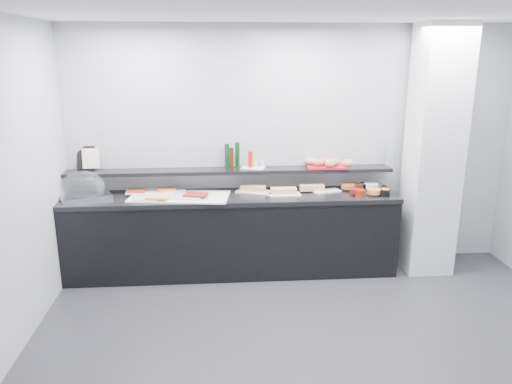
{
  "coord_description": "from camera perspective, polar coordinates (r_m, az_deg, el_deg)",
  "views": [
    {
      "loc": [
        -0.83,
        -3.5,
        2.41
      ],
      "look_at": [
        -0.45,
        1.45,
        1.0
      ],
      "focal_mm": 35.0,
      "sensor_mm": 36.0,
      "label": 1
    }
  ],
  "objects": [
    {
      "name": "sandwich_food_mid",
      "position": [
        5.43,
        3.18,
        0.15
      ],
      "size": [
        0.28,
        0.11,
        0.06
      ],
      "primitive_type": "cube",
      "rotation": [
        0.0,
        0.0,
        -0.02
      ],
      "color": "tan",
      "rests_on": "sandwich_plate_mid"
    },
    {
      "name": "bottle_hot",
      "position": [
        5.53,
        -0.63,
        3.75
      ],
      "size": [
        0.06,
        0.06,
        0.18
      ],
      "primitive_type": "cylinder",
      "rotation": [
        0.0,
        0.0,
        0.3
      ],
      "color": "#B81E0D",
      "rests_on": "condiment_tray"
    },
    {
      "name": "bottle_green_a",
      "position": [
        5.56,
        -3.33,
        4.21
      ],
      "size": [
        0.06,
        0.06,
        0.26
      ],
      "primitive_type": "cylinder",
      "rotation": [
        0.0,
        0.0,
        -0.22
      ],
      "color": "#0F3719",
      "rests_on": "condiment_tray"
    },
    {
      "name": "food_salmon",
      "position": [
        5.57,
        -10.21,
        0.3
      ],
      "size": [
        0.22,
        0.19,
        0.02
      ],
      "primitive_type": "cube",
      "rotation": [
        0.0,
        0.0,
        0.4
      ],
      "color": "#DB602C",
      "rests_on": "platter_salmon"
    },
    {
      "name": "bread_tray",
      "position": [
        5.67,
        8.02,
        2.96
      ],
      "size": [
        0.45,
        0.32,
        0.02
      ],
      "primitive_type": "cube",
      "rotation": [
        0.0,
        0.0,
        -0.03
      ],
      "color": "#AB1224",
      "rests_on": "wall_shelf"
    },
    {
      "name": "sandwich_food_left",
      "position": [
        5.51,
        -0.33,
        0.42
      ],
      "size": [
        0.29,
        0.18,
        0.06
      ],
      "primitive_type": "cube",
      "rotation": [
        0.0,
        0.0,
        -0.3
      ],
      "color": "tan",
      "rests_on": "sandwich_plate_left"
    },
    {
      "name": "platter_meat_a",
      "position": [
        5.63,
        -12.93,
        0.1
      ],
      "size": [
        0.36,
        0.26,
        0.01
      ],
      "primitive_type": "cube",
      "rotation": [
        0.0,
        0.0,
        0.1
      ],
      "color": "white",
      "rests_on": "linen_runner"
    },
    {
      "name": "bowl_black_fruit",
      "position": [
        5.56,
        14.45,
        -0.07
      ],
      "size": [
        0.14,
        0.14,
        0.07
      ],
      "primitive_type": "cylinder",
      "rotation": [
        0.0,
        0.0,
        -0.14
      ],
      "color": "black",
      "rests_on": "counter_top"
    },
    {
      "name": "bread_roll_mide",
      "position": [
        5.65,
        8.81,
        3.39
      ],
      "size": [
        0.17,
        0.12,
        0.08
      ],
      "primitive_type": "ellipsoid",
      "rotation": [
        0.0,
        0.0,
        0.17
      ],
      "color": "#BB7547",
      "rests_on": "bread_tray"
    },
    {
      "name": "fill_black_jam",
      "position": [
        5.72,
        11.63,
        0.69
      ],
      "size": [
        0.13,
        0.13,
        0.05
      ],
      "primitive_type": "cylinder",
      "rotation": [
        0.0,
        0.0,
        0.21
      ],
      "color": "#51190B",
      "rests_on": "bowl_black_jam"
    },
    {
      "name": "shaker_salt",
      "position": [
        5.56,
        -0.04,
        3.24
      ],
      "size": [
        0.04,
        0.04,
        0.07
      ],
      "primitive_type": "cylinder",
      "rotation": [
        0.0,
        0.0,
        0.41
      ],
      "color": "white",
      "rests_on": "condiment_tray"
    },
    {
      "name": "counter_top",
      "position": [
        5.43,
        -2.83,
        -0.61
      ],
      "size": [
        3.62,
        0.62,
        0.05
      ],
      "primitive_type": "cube",
      "color": "black",
      "rests_on": "buffet_cabinet"
    },
    {
      "name": "fill_red_jam",
      "position": [
        5.5,
        11.29,
        0.11
      ],
      "size": [
        0.13,
        0.13,
        0.05
      ],
      "primitive_type": "cylinder",
      "rotation": [
        0.0,
        0.0,
        0.21
      ],
      "color": "#5C120D",
      "rests_on": "bowl_red_jam"
    },
    {
      "name": "tongs_left",
      "position": [
        5.48,
        0.09,
        0.05
      ],
      "size": [
        0.16,
        0.03,
        0.01
      ],
      "primitive_type": "cylinder",
      "rotation": [
        0.0,
        1.57,
        -0.15
      ],
      "color": "silver",
      "rests_on": "sandwich_plate_left"
    },
    {
      "name": "fill_black_fruit",
      "position": [
        5.57,
        14.53,
        0.11
      ],
      "size": [
        0.1,
        0.1,
        0.05
      ],
      "primitive_type": "cylinder",
      "rotation": [
        0.0,
        0.0,
        0.04
      ],
      "color": "orange",
      "rests_on": "bowl_black_fruit"
    },
    {
      "name": "bowl_black_jam",
      "position": [
        5.77,
        12.37,
        0.66
      ],
      "size": [
        0.15,
        0.15,
        0.07
      ],
      "primitive_type": "cylinder",
      "rotation": [
        0.0,
        0.0,
        0.19
      ],
      "color": "black",
      "rests_on": "counter_top"
    },
    {
      "name": "food_meat_a",
      "position": [
        5.59,
        -13.51,
        0.15
      ],
      "size": [
        0.21,
        0.15,
        0.02
      ],
      "primitive_type": "cube",
      "rotation": [
        0.0,
        0.0,
        -0.13
      ],
      "color": "maroon",
      "rests_on": "platter_meat_a"
    },
    {
      "name": "fill_glass_cream",
      "position": [
        5.77,
        13.0,
        0.73
      ],
      "size": [
        0.17,
        0.17,
        0.05
      ],
      "primitive_type": "cylinder",
      "rotation": [
        0.0,
        0.0,
        0.02
      ],
      "color": "white",
      "rests_on": "bowl_glass_cream"
    },
    {
      "name": "bowl_glass_cream",
      "position": [
        5.77,
        13.22,
        0.59
      ],
      "size": [
        0.22,
        0.22,
        0.07
      ],
      "primitive_type": "cylinder",
      "rotation": [
        0.0,
        0.0,
        -0.23
      ],
      "color": "white",
      "rests_on": "counter_top"
    },
    {
      "name": "platter_cheese",
      "position": [
        5.34,
        -12.38,
        -0.73
      ],
      "size": [
        0.29,
        0.22,
        0.01
      ],
      "primitive_type": "cube",
      "rotation": [
        0.0,
        0.0,
        -0.18
      ],
      "color": "white",
      "rests_on": "linen_runner"
    },
    {
      "name": "ground",
      "position": [
        4.33,
        7.81,
        -18.11
      ],
      "size": [
        5.0,
        5.0,
        0.0
      ],
      "primitive_type": "plane",
      "color": "#2D2D30",
      "rests_on": "ground"
    },
    {
      "name": "bread_roll_se",
      "position": [
        5.63,
        10.43,
        3.28
      ],
      "size": [
        0.14,
        0.11,
        0.08
      ],
      "primitive_type": "ellipsoid",
      "rotation": [
        0.0,
        0.0,
        -0.21
      ],
      "color": "gold",
      "rests_on": "bread_tray"
    },
    {
      "name": "sandwich_plate_left",
      "position": [
        5.52,
        -0.17,
        0.04
      ],
      "size": [
        0.43,
        0.3,
        0.01
      ],
      "primitive_type": "cube",
      "rotation": [
        0.0,
        0.0,
        -0.36
      ],
      "color": "white",
      "rests_on": "counter_top"
    },
    {
      "name": "bottle_green_b",
      "position": [
        5.53,
        -2.13,
        4.26
      ],
      "size": [
        0.06,
        0.06,
        0.28
      ],
      "primitive_type": "cylinder",
      "rotation": [
        0.0,
        0.0,
        -0.29
      ],
      "color": "#0E3313",
      "rests_on": "condiment_tray"
    },
    {
      "name": "platter_meat_b",
      "position": [
        5.32,
        -7.95,
        -0.55
      ],
      "size": [
        0.36,
        0.27,
        0.01
      ],
      "primitive_type": "cube",
      "rotation": [
        0.0,
        0.0,
        -0.18
      ],
      "color": "silver",
      "rests_on": "linen_runner"
    },
    {
      "name": "bottle_brown",
      "position": [
        5.44,
        -2.83,
        3.85
      ],
      "size": [
        0.05,
        0.05,
        0.24
      ],
      "primitive_type": "cylinder",
      "rotation": [
        0.0,
        0.0,
        0.11
      ],
      "color": "#321A09",
      "rests_on": "condiment_tray"
    },
    {
      "name": "carafe",
      "position": [
        5.85,
        14.99,
        4.36
      ],
      "size": [
        0.13,
        0.13,
        0.3
      ],
      "primitive_type": "cylinder",
      "rotation": [
        0.0,
        0.0,
        -0.4
      ],
      "color": "white",
      "rests_on": "wall_shelf"
    },
    {
      "name": "cloche_base",
      "position": [
        5.61,
        -18.92,
        -0.44
      ],
      "size": [
        0.6,
        0.51,
        0.04
      ],
      "primitive_type": "cube",
      "rotation": [
        0.0,
        0.0,
        0.41
      ],
      "color": "silver",
      "rests_on": "counter_top"
    },
    {
      "name": "sandwich_food_right",
      "position": [
        5.58,
        6.39,
        0.51
      ],
      "size": [
        0.27,
        0.1,
        0.06
      ],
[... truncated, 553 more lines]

